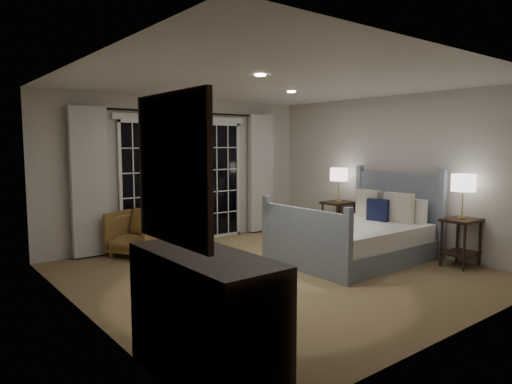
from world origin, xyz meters
TOP-DOWN VIEW (x-y plane):
  - floor at (0.00, 0.00)m, footprint 5.00×5.00m
  - ceiling at (0.00, 0.00)m, footprint 5.00×5.00m
  - wall_left at (-2.50, 0.00)m, footprint 0.02×5.00m
  - wall_right at (2.50, 0.00)m, footprint 0.02×5.00m
  - wall_back at (0.00, 2.50)m, footprint 5.00×0.02m
  - wall_front at (0.00, -2.50)m, footprint 5.00×0.02m
  - french_doors at (0.00, 2.46)m, footprint 2.50×0.04m
  - curtain_rod at (0.00, 2.40)m, footprint 3.50×0.03m
  - curtain_left at (-1.65, 2.38)m, footprint 0.55×0.10m
  - curtain_right at (1.65, 2.38)m, footprint 0.55×0.10m
  - downlight_a at (0.80, 0.60)m, footprint 0.12×0.12m
  - downlight_b at (-0.60, -0.40)m, footprint 0.12×0.12m
  - bed at (1.42, -0.19)m, footprint 2.15×1.54m
  - nightstand_left at (2.26, -1.34)m, footprint 0.52×0.42m
  - nightstand_right at (2.24, 0.91)m, footprint 0.53×0.43m
  - lamp_left at (2.26, -1.34)m, footprint 0.32×0.32m
  - lamp_right at (2.24, 0.91)m, footprint 0.31×0.31m
  - armchair at (-1.03, 2.05)m, footprint 1.04×1.03m
  - dresser at (-2.23, -1.80)m, footprint 0.56×1.33m
  - mirror at (-2.47, -1.80)m, footprint 0.05×0.85m

SIDE VIEW (x-z plane):
  - floor at x=0.00m, z-range 0.00..0.00m
  - bed at x=1.42m, z-range -0.31..0.95m
  - armchair at x=-1.03m, z-range 0.00..0.70m
  - nightstand_left at x=2.26m, z-range 0.11..0.78m
  - nightstand_right at x=2.24m, z-range 0.11..0.81m
  - dresser at x=-2.23m, z-range 0.00..0.94m
  - french_doors at x=0.00m, z-range -0.01..2.19m
  - curtain_left at x=-1.65m, z-range 0.02..2.27m
  - curtain_right at x=1.65m, z-range 0.02..2.27m
  - lamp_right at x=2.24m, z-range 0.87..1.47m
  - lamp_left at x=2.26m, z-range 0.86..1.49m
  - wall_left at x=-2.50m, z-range 0.00..2.50m
  - wall_right at x=2.50m, z-range 0.00..2.50m
  - wall_back at x=0.00m, z-range 0.00..2.50m
  - wall_front at x=0.00m, z-range 0.00..2.50m
  - mirror at x=-2.47m, z-range 1.05..2.05m
  - curtain_rod at x=0.00m, z-range 2.23..2.27m
  - downlight_a at x=0.80m, z-range 2.48..2.50m
  - downlight_b at x=-0.60m, z-range 2.48..2.50m
  - ceiling at x=0.00m, z-range 2.50..2.50m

